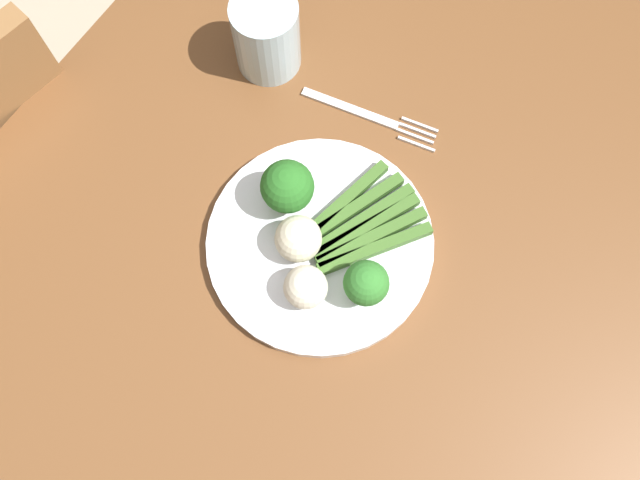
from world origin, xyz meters
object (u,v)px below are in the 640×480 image
at_px(plate, 320,244).
at_px(broccoli_back, 366,283).
at_px(dining_table, 303,338).
at_px(broccoli_near_center, 287,187).
at_px(fork, 370,116).
at_px(water_glass, 266,36).
at_px(asparagus_bundle, 361,224).
at_px(cauliflower_left, 298,239).
at_px(cauliflower_near_fork, 306,287).

xyz_separation_m(plate, broccoli_back, (0.02, 0.07, 0.04)).
bearing_deg(broccoli_back, dining_table, -35.60).
bearing_deg(broccoli_back, broccoli_near_center, -108.75).
distance_m(broccoli_near_center, fork, 0.15).
bearing_deg(plate, water_glass, -132.58).
bearing_deg(plate, dining_table, 18.38).
xyz_separation_m(broccoli_near_center, broccoli_back, (0.04, 0.12, -0.01)).
distance_m(broccoli_back, water_glass, 0.31).
bearing_deg(plate, asparagus_bundle, 144.72).
bearing_deg(dining_table, plate, -161.62).
xyz_separation_m(broccoli_back, cauliflower_left, (-0.00, -0.08, -0.01)).
relative_size(asparagus_bundle, fork, 0.88).
height_order(dining_table, cauliflower_near_fork, cauliflower_near_fork).
height_order(plate, fork, plate).
bearing_deg(cauliflower_left, broccoli_near_center, -134.59).
distance_m(broccoli_near_center, water_glass, 0.19).
distance_m(asparagus_bundle, cauliflower_near_fork, 0.10).
relative_size(dining_table, asparagus_bundle, 9.70).
relative_size(dining_table, plate, 5.77).
xyz_separation_m(dining_table, plate, (-0.08, -0.03, 0.12)).
distance_m(cauliflower_left, water_glass, 0.24).
relative_size(plate, cauliflower_left, 4.92).
relative_size(broccoli_back, cauliflower_left, 1.15).
xyz_separation_m(plate, cauliflower_near_fork, (0.06, 0.02, 0.03)).
distance_m(broccoli_back, cauliflower_left, 0.09).
bearing_deg(water_glass, broccoli_near_center, 41.06).
relative_size(dining_table, water_glass, 15.01).
bearing_deg(dining_table, cauliflower_near_fork, -161.71).
height_order(dining_table, asparagus_bundle, asparagus_bundle).
height_order(plate, broccoli_near_center, broccoli_near_center).
bearing_deg(cauliflower_left, water_glass, -138.00).
bearing_deg(broccoli_back, asparagus_bundle, -145.62).
distance_m(plate, fork, 0.17).
height_order(plate, water_glass, water_glass).
distance_m(cauliflower_near_fork, cauliflower_left, 0.05).
xyz_separation_m(plate, cauliflower_left, (0.02, -0.02, 0.03)).
bearing_deg(asparagus_bundle, broccoli_near_center, 127.71).
xyz_separation_m(asparagus_bundle, broccoli_near_center, (0.02, -0.08, 0.03)).
relative_size(dining_table, cauliflower_left, 28.44).
height_order(broccoli_near_center, water_glass, water_glass).
bearing_deg(broccoli_near_center, dining_table, 38.64).
bearing_deg(water_glass, cauliflower_near_fork, 41.96).
relative_size(dining_table, broccoli_near_center, 20.37).
height_order(dining_table, plate, plate).
bearing_deg(broccoli_near_center, cauliflower_left, 45.41).
xyz_separation_m(cauliflower_left, water_glass, (-0.18, -0.16, 0.01)).
distance_m(dining_table, asparagus_bundle, 0.18).
xyz_separation_m(asparagus_bundle, fork, (-0.13, -0.06, -0.02)).
distance_m(dining_table, cauliflower_near_fork, 0.15).
xyz_separation_m(asparagus_bundle, broccoli_back, (0.06, 0.04, 0.03)).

